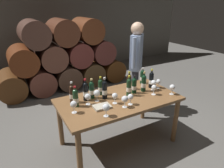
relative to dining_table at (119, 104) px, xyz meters
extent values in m
plane|color=#66635E|center=(0.00, 0.00, -0.67)|extent=(14.00, 14.00, 0.00)
cube|color=slate|center=(0.00, 4.20, 0.73)|extent=(10.00, 0.24, 2.80)
cylinder|color=#543015|center=(-1.26, 2.60, -0.37)|extent=(0.60, 0.90, 0.60)
cylinder|color=brown|center=(-0.63, 2.60, -0.37)|extent=(0.60, 0.90, 0.60)
cylinder|color=brown|center=(0.00, 2.60, -0.37)|extent=(0.60, 0.90, 0.60)
cylinder|color=brown|center=(0.63, 2.60, -0.37)|extent=(0.60, 0.90, 0.60)
cylinder|color=#5C3313|center=(1.26, 2.60, -0.37)|extent=(0.60, 0.90, 0.60)
cylinder|color=#612C14|center=(-0.95, 2.60, 0.18)|extent=(0.60, 0.90, 0.60)
cylinder|color=brown|center=(-0.32, 2.60, 0.18)|extent=(0.60, 0.90, 0.60)
cylinder|color=maroon|center=(0.31, 2.60, 0.18)|extent=(0.60, 0.90, 0.60)
cylinder|color=brown|center=(0.95, 2.60, 0.18)|extent=(0.60, 0.90, 0.60)
cylinder|color=#503329|center=(-0.63, 2.60, 0.72)|extent=(0.60, 0.90, 0.60)
cylinder|color=#572D1C|center=(0.00, 2.60, 0.72)|extent=(0.60, 0.90, 0.60)
cylinder|color=brown|center=(0.63, 2.60, 0.72)|extent=(0.60, 0.90, 0.60)
cube|color=brown|center=(0.00, 0.00, 0.07)|extent=(1.70, 0.90, 0.04)
cylinder|color=brown|center=(-0.77, -0.39, -0.31)|extent=(0.07, 0.07, 0.72)
cylinder|color=brown|center=(0.77, -0.39, -0.31)|extent=(0.07, 0.07, 0.72)
cylinder|color=brown|center=(-0.77, 0.39, -0.31)|extent=(0.07, 0.07, 0.72)
cylinder|color=brown|center=(0.77, 0.39, -0.31)|extent=(0.07, 0.07, 0.72)
cylinder|color=black|center=(0.29, 0.05, 0.19)|extent=(0.07, 0.07, 0.19)
sphere|color=black|center=(0.29, 0.05, 0.29)|extent=(0.07, 0.07, 0.07)
cylinder|color=black|center=(0.29, 0.05, 0.32)|extent=(0.03, 0.03, 0.06)
cylinder|color=black|center=(0.29, 0.05, 0.36)|extent=(0.03, 0.03, 0.02)
cylinder|color=silver|center=(0.29, 0.05, 0.18)|extent=(0.07, 0.07, 0.06)
cylinder|color=black|center=(0.46, 0.04, 0.20)|extent=(0.07, 0.07, 0.22)
sphere|color=black|center=(0.46, 0.04, 0.32)|extent=(0.07, 0.07, 0.07)
cylinder|color=black|center=(0.46, 0.04, 0.34)|extent=(0.03, 0.03, 0.07)
cylinder|color=tan|center=(0.46, 0.04, 0.39)|extent=(0.03, 0.03, 0.02)
cylinder|color=silver|center=(0.46, 0.04, 0.19)|extent=(0.07, 0.07, 0.07)
cylinder|color=black|center=(-0.61, 0.21, 0.20)|extent=(0.07, 0.07, 0.21)
sphere|color=black|center=(-0.61, 0.21, 0.31)|extent=(0.07, 0.07, 0.07)
cylinder|color=black|center=(-0.61, 0.21, 0.33)|extent=(0.03, 0.03, 0.07)
cylinder|color=silver|center=(-0.61, 0.21, 0.38)|extent=(0.03, 0.03, 0.02)
cylinder|color=silver|center=(-0.61, 0.21, 0.19)|extent=(0.07, 0.07, 0.06)
cylinder|color=#19381E|center=(-0.61, 0.08, 0.19)|extent=(0.07, 0.07, 0.20)
sphere|color=#19381E|center=(-0.61, 0.08, 0.30)|extent=(0.07, 0.07, 0.07)
cylinder|color=#19381E|center=(-0.61, 0.08, 0.32)|extent=(0.03, 0.03, 0.06)
cylinder|color=#B21E23|center=(-0.61, 0.08, 0.36)|extent=(0.03, 0.03, 0.02)
cylinder|color=silver|center=(-0.61, 0.08, 0.18)|extent=(0.07, 0.07, 0.06)
cylinder|color=black|center=(0.65, 0.09, 0.20)|extent=(0.07, 0.07, 0.21)
sphere|color=black|center=(0.65, 0.09, 0.31)|extent=(0.07, 0.07, 0.07)
cylinder|color=black|center=(0.65, 0.09, 0.34)|extent=(0.03, 0.03, 0.07)
cylinder|color=gold|center=(0.65, 0.09, 0.39)|extent=(0.03, 0.03, 0.02)
cylinder|color=silver|center=(0.65, 0.09, 0.19)|extent=(0.07, 0.07, 0.06)
cylinder|color=black|center=(-0.18, 0.10, 0.20)|extent=(0.07, 0.07, 0.22)
sphere|color=black|center=(-0.18, 0.10, 0.32)|extent=(0.07, 0.07, 0.07)
cylinder|color=black|center=(-0.18, 0.10, 0.35)|extent=(0.03, 0.03, 0.07)
cylinder|color=silver|center=(-0.18, 0.10, 0.40)|extent=(0.03, 0.03, 0.03)
cylinder|color=silver|center=(-0.18, 0.10, 0.19)|extent=(0.07, 0.07, 0.07)
cylinder|color=black|center=(0.64, 0.30, 0.19)|extent=(0.07, 0.07, 0.19)
sphere|color=black|center=(0.64, 0.30, 0.29)|extent=(0.07, 0.07, 0.07)
cylinder|color=black|center=(0.64, 0.30, 0.31)|extent=(0.03, 0.03, 0.06)
cylinder|color=silver|center=(0.64, 0.30, 0.35)|extent=(0.03, 0.03, 0.02)
cylinder|color=silver|center=(0.64, 0.30, 0.18)|extent=(0.07, 0.07, 0.06)
cylinder|color=black|center=(-0.33, 0.20, 0.19)|extent=(0.07, 0.07, 0.20)
sphere|color=black|center=(-0.33, 0.20, 0.30)|extent=(0.07, 0.07, 0.07)
cylinder|color=black|center=(-0.33, 0.20, 0.33)|extent=(0.03, 0.03, 0.06)
cylinder|color=tan|center=(-0.33, 0.20, 0.37)|extent=(0.03, 0.03, 0.02)
cylinder|color=silver|center=(-0.33, 0.20, 0.18)|extent=(0.07, 0.07, 0.06)
cylinder|color=#19381E|center=(-0.16, 0.25, 0.19)|extent=(0.07, 0.07, 0.19)
sphere|color=#19381E|center=(-0.16, 0.25, 0.29)|extent=(0.07, 0.07, 0.07)
cylinder|color=#19381E|center=(-0.16, 0.25, 0.32)|extent=(0.03, 0.03, 0.06)
cylinder|color=gold|center=(-0.16, 0.25, 0.36)|extent=(0.03, 0.03, 0.02)
cylinder|color=silver|center=(-0.16, 0.25, 0.18)|extent=(0.07, 0.07, 0.06)
cylinder|color=black|center=(0.31, 0.21, 0.19)|extent=(0.07, 0.07, 0.20)
sphere|color=black|center=(0.31, 0.21, 0.30)|extent=(0.07, 0.07, 0.07)
cylinder|color=black|center=(0.31, 0.21, 0.32)|extent=(0.03, 0.03, 0.06)
cylinder|color=gold|center=(0.31, 0.21, 0.37)|extent=(0.03, 0.03, 0.02)
cylinder|color=silver|center=(0.31, 0.21, 0.18)|extent=(0.07, 0.07, 0.06)
cylinder|color=#19381E|center=(0.18, 0.02, 0.20)|extent=(0.07, 0.07, 0.22)
sphere|color=#19381E|center=(0.18, 0.02, 0.31)|extent=(0.07, 0.07, 0.07)
cylinder|color=#19381E|center=(0.18, 0.02, 0.34)|extent=(0.03, 0.03, 0.07)
cylinder|color=gold|center=(0.18, 0.02, 0.39)|extent=(0.03, 0.03, 0.02)
cylinder|color=silver|center=(0.18, 0.02, 0.19)|extent=(0.07, 0.07, 0.07)
cylinder|color=black|center=(-0.43, 0.18, 0.20)|extent=(0.07, 0.07, 0.22)
sphere|color=black|center=(-0.43, 0.18, 0.32)|extent=(0.07, 0.07, 0.07)
cylinder|color=black|center=(-0.43, 0.18, 0.35)|extent=(0.03, 0.03, 0.07)
cylinder|color=#B21E23|center=(-0.43, 0.18, 0.39)|extent=(0.03, 0.03, 0.03)
cylinder|color=silver|center=(-0.43, 0.18, 0.19)|extent=(0.07, 0.07, 0.07)
cylinder|color=white|center=(-0.39, -0.34, 0.09)|extent=(0.06, 0.06, 0.00)
cylinder|color=white|center=(-0.39, -0.34, 0.13)|extent=(0.01, 0.01, 0.07)
sphere|color=white|center=(-0.39, -0.34, 0.21)|extent=(0.09, 0.09, 0.09)
cylinder|color=white|center=(0.62, -0.01, 0.09)|extent=(0.06, 0.06, 0.00)
cylinder|color=white|center=(0.62, -0.01, 0.13)|extent=(0.01, 0.01, 0.07)
sphere|color=white|center=(0.62, -0.01, 0.21)|extent=(0.09, 0.09, 0.09)
cylinder|color=white|center=(-0.07, -0.26, 0.09)|extent=(0.06, 0.06, 0.00)
cylinder|color=white|center=(-0.07, -0.26, 0.13)|extent=(0.01, 0.01, 0.07)
sphere|color=white|center=(-0.07, -0.26, 0.21)|extent=(0.09, 0.09, 0.09)
cylinder|color=white|center=(-0.30, 0.08, 0.09)|extent=(0.06, 0.06, 0.00)
cylinder|color=white|center=(-0.30, 0.08, 0.13)|extent=(0.01, 0.01, 0.07)
sphere|color=white|center=(-0.30, 0.08, 0.21)|extent=(0.09, 0.09, 0.09)
cylinder|color=white|center=(-0.13, -0.10, 0.09)|extent=(0.06, 0.06, 0.00)
cylinder|color=white|center=(-0.13, -0.10, 0.13)|extent=(0.01, 0.01, 0.07)
sphere|color=white|center=(-0.13, -0.10, 0.20)|extent=(0.08, 0.08, 0.08)
cylinder|color=white|center=(0.03, -0.23, 0.09)|extent=(0.06, 0.06, 0.00)
cylinder|color=white|center=(0.03, -0.23, 0.13)|extent=(0.01, 0.01, 0.07)
sphere|color=white|center=(0.03, -0.23, 0.20)|extent=(0.08, 0.08, 0.08)
cylinder|color=white|center=(0.73, 0.01, 0.09)|extent=(0.06, 0.06, 0.00)
cylinder|color=white|center=(0.73, 0.01, 0.13)|extent=(0.01, 0.01, 0.07)
sphere|color=white|center=(0.73, 0.01, 0.20)|extent=(0.08, 0.08, 0.08)
cylinder|color=white|center=(0.51, -0.14, 0.09)|extent=(0.06, 0.06, 0.00)
cylinder|color=white|center=(0.51, -0.14, 0.13)|extent=(0.01, 0.01, 0.07)
sphere|color=white|center=(0.51, -0.14, 0.20)|extent=(0.08, 0.08, 0.08)
cylinder|color=white|center=(0.75, -0.27, 0.09)|extent=(0.06, 0.06, 0.00)
cylinder|color=white|center=(0.75, -0.27, 0.13)|extent=(0.01, 0.01, 0.07)
sphere|color=white|center=(0.75, -0.27, 0.21)|extent=(0.08, 0.08, 0.08)
cylinder|color=white|center=(-0.69, -0.07, 0.09)|extent=(0.06, 0.06, 0.00)
cylinder|color=white|center=(-0.69, -0.07, 0.13)|extent=(0.01, 0.01, 0.07)
sphere|color=white|center=(-0.69, -0.07, 0.21)|extent=(0.08, 0.08, 0.08)
cylinder|color=white|center=(-0.45, 0.05, 0.09)|extent=(0.06, 0.06, 0.00)
cylinder|color=white|center=(-0.45, 0.05, 0.13)|extent=(0.01, 0.01, 0.07)
sphere|color=white|center=(-0.45, 0.05, 0.21)|extent=(0.08, 0.08, 0.08)
cube|color=#B2A893|center=(-0.33, -0.12, 0.11)|extent=(0.23, 0.17, 0.03)
cylinder|color=#383842|center=(0.87, 0.79, -0.24)|extent=(0.11, 0.11, 0.85)
cylinder|color=#383842|center=(0.79, 0.71, -0.24)|extent=(0.11, 0.11, 0.85)
cube|color=#8499BC|center=(0.83, 0.75, 0.51)|extent=(0.36, 0.35, 0.64)
cylinder|color=#8499BC|center=(0.98, 0.89, 0.54)|extent=(0.08, 0.08, 0.54)
cylinder|color=#8499BC|center=(0.67, 0.61, 0.54)|extent=(0.08, 0.08, 0.54)
sphere|color=tan|center=(0.83, 0.75, 0.93)|extent=(0.23, 0.23, 0.23)
camera|label=1|loc=(-1.34, -2.17, 1.34)|focal=32.04mm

